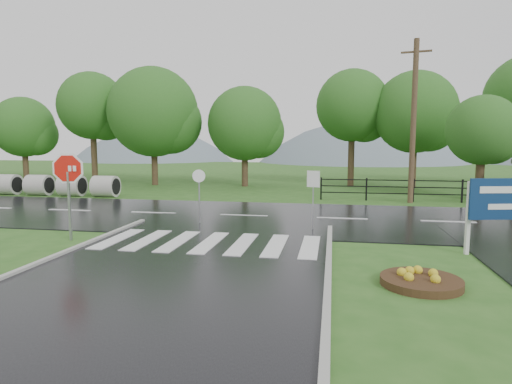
# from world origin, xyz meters

# --- Properties ---
(ground) EXTENTS (120.00, 120.00, 0.00)m
(ground) POSITION_xyz_m (0.00, 0.00, 0.00)
(ground) COLOR #2D5C1E
(ground) RESTS_ON ground
(main_road) EXTENTS (90.00, 8.00, 0.04)m
(main_road) POSITION_xyz_m (0.00, 10.00, 0.00)
(main_road) COLOR black
(main_road) RESTS_ON ground
(crosswalk) EXTENTS (6.50, 2.80, 0.02)m
(crosswalk) POSITION_xyz_m (0.00, 5.00, 0.06)
(crosswalk) COLOR silver
(crosswalk) RESTS_ON ground
(fence_west) EXTENTS (9.58, 0.08, 1.20)m
(fence_west) POSITION_xyz_m (7.75, 16.00, 0.72)
(fence_west) COLOR black
(fence_west) RESTS_ON ground
(hills) EXTENTS (102.00, 48.00, 48.00)m
(hills) POSITION_xyz_m (3.49, 65.00, -15.54)
(hills) COLOR slate
(hills) RESTS_ON ground
(treeline) EXTENTS (83.20, 5.20, 10.00)m
(treeline) POSITION_xyz_m (1.00, 24.00, 0.00)
(treeline) COLOR #245A1C
(treeline) RESTS_ON ground
(culvert_pipes) EXTENTS (9.70, 1.20, 1.20)m
(culvert_pipes) POSITION_xyz_m (-13.26, 15.00, 0.60)
(culvert_pipes) COLOR #9E9B93
(culvert_pipes) RESTS_ON ground
(stop_sign) EXTENTS (1.26, 0.33, 2.90)m
(stop_sign) POSITION_xyz_m (-4.44, 4.74, 2.01)
(stop_sign) COLOR #939399
(stop_sign) RESTS_ON ground
(flower_bed) EXTENTS (1.70, 1.70, 0.34)m
(flower_bed) POSITION_xyz_m (5.51, 2.18, 0.13)
(flower_bed) COLOR #332111
(flower_bed) RESTS_ON ground
(reg_sign_small) EXTENTS (0.45, 0.17, 2.09)m
(reg_sign_small) POSITION_xyz_m (2.95, 7.60, 1.49)
(reg_sign_small) COLOR #939399
(reg_sign_small) RESTS_ON ground
(reg_sign_round) EXTENTS (0.47, 0.13, 2.06)m
(reg_sign_round) POSITION_xyz_m (-1.28, 8.02, 1.32)
(reg_sign_round) COLOR #939399
(reg_sign_round) RESTS_ON ground
(utility_pole_east) EXTENTS (1.44, 0.37, 8.13)m
(utility_pole_east) POSITION_xyz_m (7.53, 15.50, 4.13)
(utility_pole_east) COLOR #473523
(utility_pole_east) RESTS_ON ground
(entrance_tree_left) EXTENTS (3.70, 3.70, 5.57)m
(entrance_tree_left) POSITION_xyz_m (11.38, 17.50, 3.70)
(entrance_tree_left) COLOR #3D2B1C
(entrance_tree_left) RESTS_ON ground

